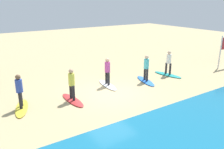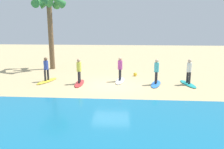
{
  "view_description": "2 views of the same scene",
  "coord_description": "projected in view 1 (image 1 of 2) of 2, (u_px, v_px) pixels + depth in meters",
  "views": [
    {
      "loc": [
        6.59,
        10.25,
        5.0
      ],
      "look_at": [
        -0.16,
        -0.01,
        1.07
      ],
      "focal_mm": 37.45,
      "sensor_mm": 36.0,
      "label": 1
    },
    {
      "loc": [
        -1.09,
        14.38,
        3.94
      ],
      "look_at": [
        -0.13,
        0.89,
        0.93
      ],
      "focal_mm": 36.0,
      "sensor_mm": 36.0,
      "label": 2
    }
  ],
  "objects": [
    {
      "name": "ground_plane",
      "position": [
        110.0,
        93.0,
        13.13
      ],
      "size": [
        60.0,
        60.0,
        0.0
      ],
      "primitive_type": "plane",
      "color": "tan"
    },
    {
      "name": "surfboard_teal",
      "position": [
        168.0,
        75.0,
        16.24
      ],
      "size": [
        0.95,
        2.17,
        0.09
      ],
      "primitive_type": "ellipsoid",
      "rotation": [
        0.0,
        0.0,
        1.77
      ],
      "color": "teal",
      "rests_on": "ground"
    },
    {
      "name": "surfer_teal",
      "position": [
        169.0,
        61.0,
        15.94
      ],
      "size": [
        0.32,
        0.45,
        1.64
      ],
      "color": "#232328",
      "rests_on": "surfboard_teal"
    },
    {
      "name": "surfboard_blue",
      "position": [
        146.0,
        81.0,
        14.99
      ],
      "size": [
        1.06,
        2.17,
        0.09
      ],
      "primitive_type": "ellipsoid",
      "rotation": [
        0.0,
        0.0,
        1.32
      ],
      "color": "blue",
      "rests_on": "ground"
    },
    {
      "name": "surfer_blue",
      "position": [
        146.0,
        66.0,
        14.69
      ],
      "size": [
        0.32,
        0.45,
        1.64
      ],
      "color": "#232328",
      "rests_on": "surfboard_blue"
    },
    {
      "name": "surfboard_white",
      "position": [
        108.0,
        85.0,
        14.28
      ],
      "size": [
        0.78,
        2.15,
        0.09
      ],
      "primitive_type": "ellipsoid",
      "rotation": [
        0.0,
        0.0,
        1.46
      ],
      "color": "white",
      "rests_on": "ground"
    },
    {
      "name": "surfer_white",
      "position": [
        107.0,
        69.0,
        13.98
      ],
      "size": [
        0.32,
        0.46,
        1.64
      ],
      "color": "#232328",
      "rests_on": "surfboard_white"
    },
    {
      "name": "surfboard_red",
      "position": [
        73.0,
        100.0,
        12.12
      ],
      "size": [
        0.65,
        2.12,
        0.09
      ],
      "primitive_type": "ellipsoid",
      "rotation": [
        0.0,
        0.0,
        1.61
      ],
      "color": "red",
      "rests_on": "ground"
    },
    {
      "name": "surfer_red",
      "position": [
        72.0,
        82.0,
        11.82
      ],
      "size": [
        0.32,
        0.46,
        1.64
      ],
      "color": "#232328",
      "rests_on": "surfboard_red"
    },
    {
      "name": "surfboard_yellow",
      "position": [
        22.0,
        108.0,
        11.23
      ],
      "size": [
        1.18,
        2.17,
        0.09
      ],
      "primitive_type": "ellipsoid",
      "rotation": [
        0.0,
        0.0,
        1.26
      ],
      "color": "yellow",
      "rests_on": "ground"
    },
    {
      "name": "surfer_yellow",
      "position": [
        19.0,
        89.0,
        10.93
      ],
      "size": [
        0.32,
        0.44,
        1.64
      ],
      "color": "#232328",
      "rests_on": "surfboard_yellow"
    },
    {
      "name": "beach_ball",
      "position": [
        108.0,
        73.0,
        16.25
      ],
      "size": [
        0.28,
        0.28,
        0.28
      ],
      "primitive_type": "sphere",
      "color": "yellow",
      "rests_on": "ground"
    }
  ]
}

